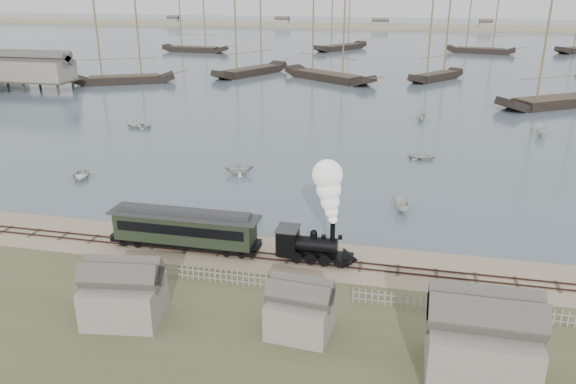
# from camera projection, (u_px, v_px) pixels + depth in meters

# --- Properties ---
(ground) EXTENTS (600.00, 600.00, 0.00)m
(ground) POSITION_uv_depth(u_px,v_px,m) (305.00, 250.00, 48.45)
(ground) COLOR tan
(ground) RESTS_ON ground
(harbor_water) EXTENTS (600.00, 336.00, 0.06)m
(harbor_water) POSITION_uv_depth(u_px,v_px,m) (393.00, 45.00, 203.79)
(harbor_water) COLOR #4A5D69
(harbor_water) RESTS_ON ground
(rail_track) EXTENTS (120.00, 1.80, 0.16)m
(rail_track) POSITION_uv_depth(u_px,v_px,m) (300.00, 260.00, 46.61)
(rail_track) COLOR #34211C
(rail_track) RESTS_ON ground
(picket_fence_west) EXTENTS (19.00, 0.10, 1.20)m
(picket_fence_west) POSITION_uv_depth(u_px,v_px,m) (205.00, 281.00, 43.37)
(picket_fence_west) COLOR gray
(picket_fence_west) RESTS_ON ground
(picket_fence_east) EXTENTS (15.00, 0.10, 1.20)m
(picket_fence_east) POSITION_uv_depth(u_px,v_px,m) (460.00, 314.00, 39.07)
(picket_fence_east) COLOR gray
(picket_fence_east) RESTS_ON ground
(shed_left) EXTENTS (5.00, 4.00, 4.10)m
(shed_left) POSITION_uv_depth(u_px,v_px,m) (126.00, 318.00, 38.60)
(shed_left) COLOR gray
(shed_left) RESTS_ON ground
(shed_mid) EXTENTS (4.00, 3.50, 3.60)m
(shed_mid) POSITION_uv_depth(u_px,v_px,m) (300.00, 332.00, 37.08)
(shed_mid) COLOR gray
(shed_mid) RESTS_ON ground
(shed_right) EXTENTS (6.00, 5.00, 5.10)m
(shed_right) POSITION_uv_depth(u_px,v_px,m) (476.00, 375.00, 33.03)
(shed_right) COLOR gray
(shed_right) RESTS_ON ground
(far_spit) EXTENTS (500.00, 20.00, 1.80)m
(far_spit) POSITION_uv_depth(u_px,v_px,m) (400.00, 28.00, 276.91)
(far_spit) COLOR tan
(far_spit) RESTS_ON ground
(locomotive) EXTENTS (6.77, 2.53, 8.44)m
(locomotive) POSITION_uv_depth(u_px,v_px,m) (325.00, 219.00, 44.85)
(locomotive) COLOR black
(locomotive) RESTS_ON ground
(passenger_coach) EXTENTS (13.12, 2.53, 3.19)m
(passenger_coach) POSITION_uv_depth(u_px,v_px,m) (185.00, 227.00, 47.96)
(passenger_coach) COLOR black
(passenger_coach) RESTS_ON ground
(beached_dinghy) EXTENTS (4.13, 4.46, 0.75)m
(beached_dinghy) POSITION_uv_depth(u_px,v_px,m) (162.00, 227.00, 52.12)
(beached_dinghy) COLOR beige
(beached_dinghy) RESTS_ON ground
(rowboat_0) EXTENTS (4.61, 4.15, 0.79)m
(rowboat_0) POSITION_uv_depth(u_px,v_px,m) (81.00, 175.00, 65.67)
(rowboat_0) COLOR beige
(rowboat_0) RESTS_ON harbor_water
(rowboat_1) EXTENTS (3.81, 4.14, 1.83)m
(rowboat_1) POSITION_uv_depth(u_px,v_px,m) (239.00, 167.00, 66.95)
(rowboat_1) COLOR beige
(rowboat_1) RESTS_ON harbor_water
(rowboat_2) EXTENTS (3.37, 1.73, 1.24)m
(rowboat_2) POSITION_uv_depth(u_px,v_px,m) (401.00, 205.00, 56.24)
(rowboat_2) COLOR beige
(rowboat_2) RESTS_ON harbor_water
(rowboat_3) EXTENTS (2.52, 3.46, 0.70)m
(rowboat_3) POSITION_uv_depth(u_px,v_px,m) (422.00, 157.00, 72.74)
(rowboat_3) COLOR beige
(rowboat_3) RESTS_ON harbor_water
(rowboat_5) EXTENTS (4.01, 1.94, 1.49)m
(rowboat_5) POSITION_uv_depth(u_px,v_px,m) (541.00, 131.00, 83.87)
(rowboat_5) COLOR beige
(rowboat_5) RESTS_ON harbor_water
(rowboat_6) EXTENTS (2.97, 4.06, 0.82)m
(rowboat_6) POSITION_uv_depth(u_px,v_px,m) (138.00, 126.00, 88.24)
(rowboat_6) COLOR beige
(rowboat_6) RESTS_ON harbor_water
(rowboat_7) EXTENTS (3.43, 3.01, 1.72)m
(rowboat_7) POSITION_uv_depth(u_px,v_px,m) (421.00, 115.00, 93.16)
(rowboat_7) COLOR beige
(rowboat_7) RESTS_ON harbor_water
(schooner_0) EXTENTS (22.33, 14.48, 20.00)m
(schooner_0) POSITION_uv_depth(u_px,v_px,m) (120.00, 38.00, 123.52)
(schooner_0) COLOR black
(schooner_0) RESTS_ON harbor_water
(schooner_1) EXTENTS (15.13, 22.62, 20.00)m
(schooner_1) POSITION_uv_depth(u_px,v_px,m) (250.00, 33.00, 135.20)
(schooner_1) COLOR black
(schooner_1) RESTS_ON harbor_water
(schooner_2) EXTENTS (23.79, 18.74, 20.00)m
(schooner_2) POSITION_uv_depth(u_px,v_px,m) (330.00, 36.00, 127.56)
(schooner_2) COLOR black
(schooner_2) RESTS_ON harbor_water
(schooner_3) EXTENTS (13.40, 16.25, 20.00)m
(schooner_3) POSITION_uv_depth(u_px,v_px,m) (440.00, 36.00, 127.62)
(schooner_3) COLOR black
(schooner_3) RESTS_ON harbor_water
(schooner_4) EXTENTS (24.61, 19.24, 20.00)m
(schooner_4) POSITION_uv_depth(u_px,v_px,m) (568.00, 51.00, 100.40)
(schooner_4) COLOR black
(schooner_4) RESTS_ON harbor_water
(schooner_6) EXTENTS (22.11, 6.48, 20.00)m
(schooner_6) POSITION_uv_depth(u_px,v_px,m) (193.00, 20.00, 179.97)
(schooner_6) COLOR black
(schooner_6) RESTS_ON harbor_water
(schooner_7) EXTENTS (16.78, 21.15, 20.00)m
(schooner_7) POSITION_uv_depth(u_px,v_px,m) (342.00, 19.00, 185.55)
(schooner_7) COLOR black
(schooner_7) RESTS_ON harbor_water
(schooner_8) EXTENTS (21.64, 8.88, 20.00)m
(schooner_8) POSITION_uv_depth(u_px,v_px,m) (484.00, 21.00, 176.76)
(schooner_8) COLOR black
(schooner_8) RESTS_ON harbor_water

